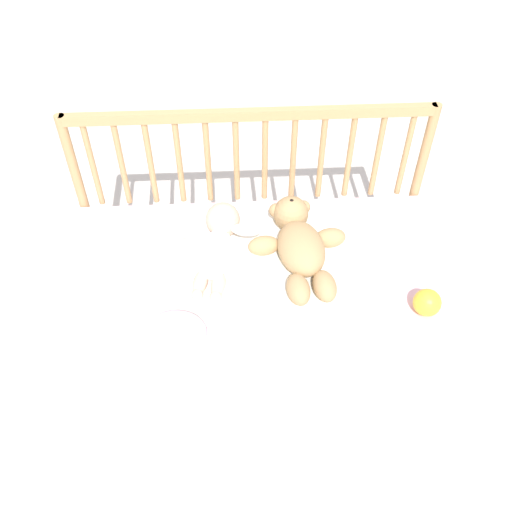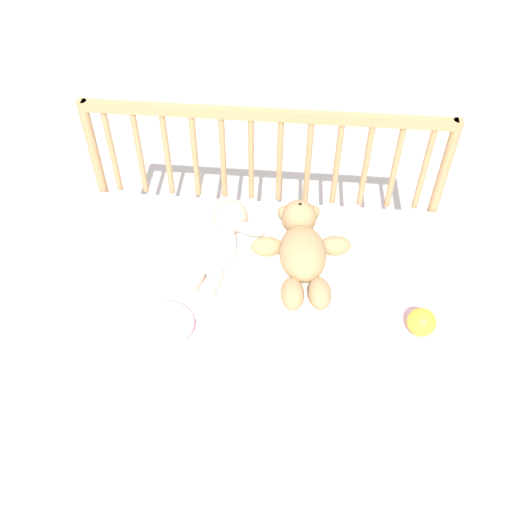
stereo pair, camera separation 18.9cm
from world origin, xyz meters
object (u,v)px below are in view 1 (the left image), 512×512
(teddy_bear, at_px, (299,243))
(baby, at_px, (218,244))
(toy_ball, at_px, (427,303))
(small_pillow, at_px, (173,334))

(teddy_bear, xyz_separation_m, baby, (-0.28, 0.02, -0.01))
(toy_ball, bearing_deg, teddy_bear, 144.13)
(baby, distance_m, toy_ball, 0.71)
(teddy_bear, relative_size, baby, 1.15)
(teddy_bear, height_order, small_pillow, teddy_bear)
(baby, distance_m, small_pillow, 0.38)
(baby, bearing_deg, small_pillow, -110.95)
(teddy_bear, bearing_deg, toy_ball, -35.87)
(toy_ball, height_order, small_pillow, toy_ball)
(toy_ball, relative_size, small_pillow, 0.44)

